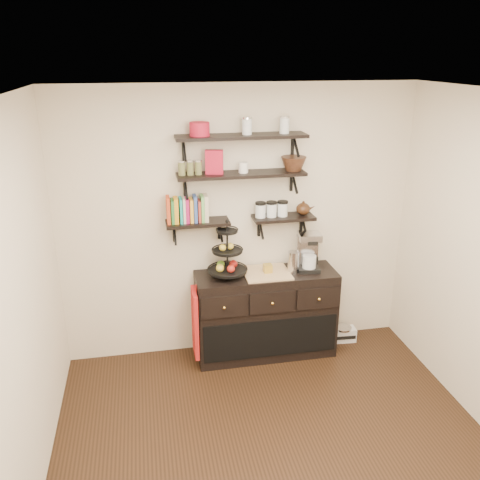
{
  "coord_description": "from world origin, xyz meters",
  "views": [
    {
      "loc": [
        -0.9,
        -2.93,
        2.95
      ],
      "look_at": [
        -0.1,
        1.15,
        1.41
      ],
      "focal_mm": 38.0,
      "sensor_mm": 36.0,
      "label": 1
    }
  ],
  "objects_px": {
    "fruit_stand": "(228,258)",
    "coffee_maker": "(308,252)",
    "sideboard": "(266,314)",
    "radio": "(342,334)"
  },
  "relations": [
    {
      "from": "fruit_stand",
      "to": "coffee_maker",
      "type": "distance_m",
      "value": 0.82
    },
    {
      "from": "sideboard",
      "to": "fruit_stand",
      "type": "relative_size",
      "value": 2.51
    },
    {
      "from": "sideboard",
      "to": "radio",
      "type": "relative_size",
      "value": 4.91
    },
    {
      "from": "sideboard",
      "to": "coffee_maker",
      "type": "relative_size",
      "value": 3.55
    },
    {
      "from": "sideboard",
      "to": "coffee_maker",
      "type": "bearing_deg",
      "value": 3.58
    },
    {
      "from": "fruit_stand",
      "to": "coffee_maker",
      "type": "height_order",
      "value": "fruit_stand"
    },
    {
      "from": "coffee_maker",
      "to": "fruit_stand",
      "type": "bearing_deg",
      "value": -171.28
    },
    {
      "from": "sideboard",
      "to": "radio",
      "type": "height_order",
      "value": "sideboard"
    },
    {
      "from": "fruit_stand",
      "to": "radio",
      "type": "height_order",
      "value": "fruit_stand"
    },
    {
      "from": "radio",
      "to": "sideboard",
      "type": "bearing_deg",
      "value": -172.06
    }
  ]
}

